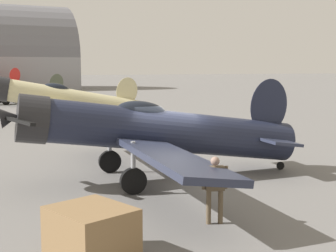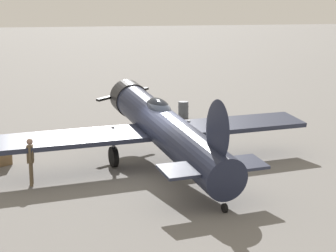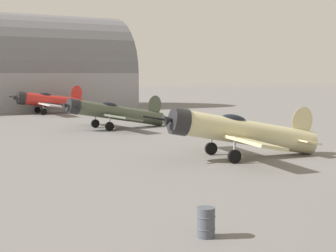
# 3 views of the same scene
# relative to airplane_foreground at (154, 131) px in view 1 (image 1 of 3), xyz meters

# --- Properties ---
(ground_plane) EXTENTS (400.00, 400.00, 0.00)m
(ground_plane) POSITION_rel_airplane_foreground_xyz_m (-0.50, -0.00, -1.65)
(ground_plane) COLOR slate
(airplane_foreground) EXTENTS (10.74, 12.69, 3.44)m
(airplane_foreground) POSITION_rel_airplane_foreground_xyz_m (0.00, 0.00, 0.00)
(airplane_foreground) COLOR #1E2338
(airplane_foreground) RESTS_ON ground_plane
(airplane_mid_apron) EXTENTS (11.57, 10.34, 3.23)m
(airplane_mid_apron) POSITION_rel_airplane_foreground_xyz_m (0.67, -17.89, -0.06)
(airplane_mid_apron) COLOR beige
(airplane_mid_apron) RESTS_ON ground_plane
(airplane_far_line) EXTENTS (11.46, 10.59, 3.12)m
(airplane_far_line) POSITION_rel_airplane_foreground_xyz_m (3.17, -37.06, -0.16)
(airplane_far_line) COLOR #4C5442
(airplane_far_line) RESTS_ON ground_plane
(ground_crew_mechanic) EXTENTS (0.63, 0.31, 1.65)m
(ground_crew_mechanic) POSITION_rel_airplane_foreground_xyz_m (0.02, 4.89, -0.65)
(ground_crew_mechanic) COLOR brown
(ground_crew_mechanic) RESTS_ON ground_plane
(equipment_crate) EXTENTS (1.85, 1.96, 1.06)m
(equipment_crate) POSITION_rel_airplane_foreground_xyz_m (3.25, 6.14, -1.12)
(equipment_crate) COLOR olive
(equipment_crate) RESTS_ON ground_plane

